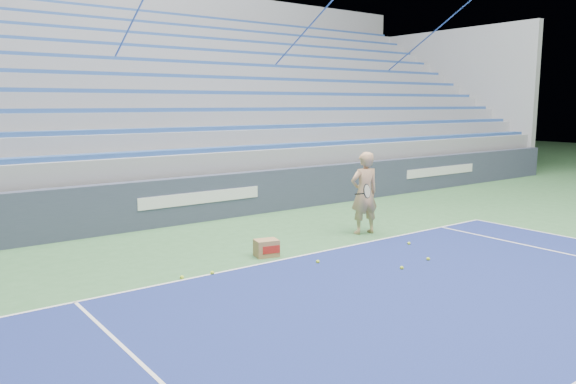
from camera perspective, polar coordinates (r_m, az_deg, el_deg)
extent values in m
cube|color=white|center=(10.54, 1.30, -6.49)|extent=(10.97, 0.05, 0.00)
cube|color=#353D51|center=(13.72, -9.07, -0.69)|extent=(30.00, 0.30, 1.10)
cube|color=white|center=(13.57, -8.76, -0.57)|extent=(3.20, 0.02, 0.28)
cube|color=white|center=(19.45, 15.31, 2.08)|extent=(3.40, 0.02, 0.28)
cube|color=gray|center=(17.83, -15.94, 1.29)|extent=(30.00, 8.50, 1.10)
cube|color=gray|center=(17.74, -16.05, 3.85)|extent=(30.00, 8.50, 0.50)
cube|color=#2A4F99|center=(14.18, -10.46, 4.09)|extent=(29.60, 0.42, 0.11)
cube|color=gray|center=(18.11, -16.60, 5.51)|extent=(30.00, 7.65, 0.50)
cube|color=#2A4F99|center=(14.91, -11.99, 6.20)|extent=(29.60, 0.42, 0.11)
cube|color=gray|center=(18.49, -17.13, 7.10)|extent=(30.00, 6.80, 0.50)
cube|color=#2A4F99|center=(15.67, -13.37, 8.11)|extent=(29.60, 0.42, 0.11)
cube|color=gray|center=(18.88, -17.65, 8.63)|extent=(30.00, 5.95, 0.50)
cube|color=#2A4F99|center=(16.45, -14.64, 9.84)|extent=(29.60, 0.42, 0.11)
cube|color=gray|center=(19.29, -18.15, 10.09)|extent=(30.00, 5.10, 0.50)
cube|color=#2A4F99|center=(17.26, -15.81, 11.40)|extent=(29.60, 0.42, 0.11)
cube|color=gray|center=(19.71, -18.63, 11.49)|extent=(30.00, 4.25, 0.50)
cube|color=#2A4F99|center=(18.08, -16.88, 12.81)|extent=(29.60, 0.42, 0.11)
cube|color=gray|center=(20.14, -19.09, 12.83)|extent=(30.00, 3.40, 0.50)
cube|color=#2A4F99|center=(18.92, -17.86, 14.10)|extent=(29.60, 0.42, 0.11)
cube|color=gray|center=(20.59, -19.54, 14.11)|extent=(30.00, 2.55, 0.50)
cube|color=#2A4F99|center=(19.77, -18.77, 15.28)|extent=(29.60, 0.42, 0.11)
cube|color=gray|center=(21.05, -19.98, 15.34)|extent=(30.00, 1.70, 0.50)
cube|color=#2A4F99|center=(20.64, -19.62, 16.35)|extent=(29.60, 0.42, 0.11)
cube|color=gray|center=(21.52, -20.40, 16.51)|extent=(30.00, 0.85, 0.50)
cube|color=#2A4F99|center=(21.51, -20.40, 17.33)|extent=(29.60, 0.42, 0.11)
cube|color=gray|center=(27.07, 15.68, 9.11)|extent=(0.30, 8.80, 6.10)
cube|color=gray|center=(22.01, -20.63, 10.55)|extent=(31.00, 0.40, 7.30)
cylinder|color=#2E50A3|center=(17.77, -16.51, 14.34)|extent=(0.05, 8.53, 5.04)
cylinder|color=#2E50A3|center=(20.67, -0.27, 13.89)|extent=(0.05, 8.53, 5.04)
cylinder|color=#2E50A3|center=(24.71, 11.26, 12.92)|extent=(0.05, 8.53, 5.04)
imported|color=tan|center=(12.31, 7.76, -0.10)|extent=(0.74, 0.57, 1.80)
cylinder|color=black|center=(11.88, 7.41, -0.18)|extent=(0.12, 0.27, 0.08)
cylinder|color=beige|center=(11.60, 8.03, 0.09)|extent=(0.29, 0.16, 0.28)
torus|color=black|center=(11.60, 8.03, 0.09)|extent=(0.31, 0.18, 0.30)
cube|color=#9A744A|center=(10.53, -2.21, -5.70)|extent=(0.49, 0.41, 0.32)
cube|color=#B21E19|center=(10.40, -1.69, -5.88)|extent=(0.33, 0.09, 0.14)
sphere|color=#C4EB30|center=(10.09, 3.04, -7.08)|extent=(0.07, 0.07, 0.07)
sphere|color=#C4EB30|center=(9.91, 11.49, -7.56)|extent=(0.07, 0.07, 0.07)
sphere|color=#C4EB30|center=(9.36, -10.73, -8.52)|extent=(0.07, 0.07, 0.07)
sphere|color=#C4EB30|center=(10.55, 14.05, -6.63)|extent=(0.07, 0.07, 0.07)
sphere|color=#C4EB30|center=(9.52, -7.70, -8.14)|extent=(0.07, 0.07, 0.07)
sphere|color=#C4EB30|center=(11.62, 12.19, -5.13)|extent=(0.07, 0.07, 0.07)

